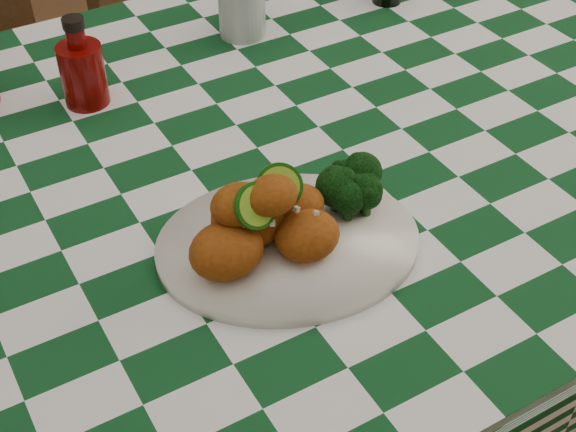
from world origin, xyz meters
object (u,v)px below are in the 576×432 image
wooden_chair_right (232,61)px  fried_chicken_pile (268,213)px  dining_table (263,329)px  plate (288,244)px  mason_jar (242,3)px  ketchup_bottle (81,62)px

wooden_chair_right → fried_chicken_pile: bearing=-135.9°
dining_table → plate: plate is taller
plate → mason_jar: (0.20, 0.50, 0.05)m
wooden_chair_right → mason_jar: bearing=-134.8°
ketchup_bottle → plate: bearing=-77.0°
mason_jar → dining_table: bearing=-114.2°
fried_chicken_pile → mason_jar: size_ratio=1.42×
ketchup_bottle → fried_chicken_pile: bearing=-80.4°
mason_jar → wooden_chair_right: size_ratio=0.12×
mason_jar → wooden_chair_right: bearing=67.5°
fried_chicken_pile → wooden_chair_right: wooden_chair_right is taller
fried_chicken_pile → mason_jar: 0.55m
dining_table → mason_jar: 0.56m
plate → mason_jar: size_ratio=2.76×
ketchup_bottle → wooden_chair_right: 0.76m
mason_jar → fried_chicken_pile: bearing=-114.4°
ketchup_bottle → wooden_chair_right: bearing=44.8°
wooden_chair_right → plate: bearing=-134.5°
plate → ketchup_bottle: (-0.10, 0.44, 0.06)m
dining_table → plate: (-0.07, -0.20, 0.40)m
dining_table → wooden_chair_right: wooden_chair_right is taller
mason_jar → plate: bearing=-111.9°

